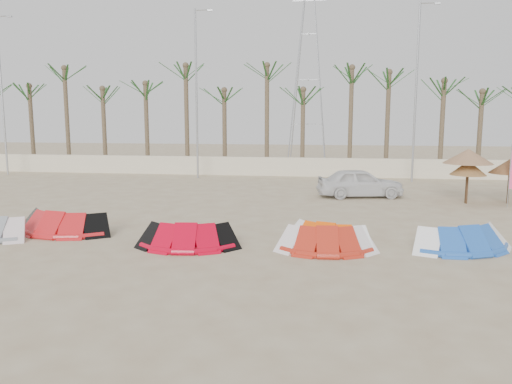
% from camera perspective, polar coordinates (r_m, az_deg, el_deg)
% --- Properties ---
extents(ground, '(120.00, 120.00, 0.00)m').
position_cam_1_polar(ground, '(13.52, -3.69, -9.31)').
color(ground, '#BDB08E').
rests_on(ground, ground).
extents(boundary_wall, '(60.00, 0.30, 1.30)m').
position_cam_1_polar(boundary_wall, '(34.85, 3.78, 2.90)').
color(boundary_wall, beige).
rests_on(boundary_wall, ground).
extents(palm_line, '(52.00, 4.00, 7.70)m').
position_cam_1_polar(palm_line, '(36.20, 5.14, 12.28)').
color(palm_line, brown).
rests_on(palm_line, ground).
extents(lamp_a, '(1.25, 0.14, 11.00)m').
position_cam_1_polar(lamp_a, '(39.70, -27.01, 10.09)').
color(lamp_a, '#A5A8AD').
rests_on(lamp_a, ground).
extents(lamp_b, '(1.25, 0.14, 11.00)m').
position_cam_1_polar(lamp_b, '(33.74, -6.77, 11.37)').
color(lamp_b, '#A5A8AD').
rests_on(lamp_b, ground).
extents(lamp_c, '(1.25, 0.14, 11.00)m').
position_cam_1_polar(lamp_c, '(33.04, 17.88, 11.07)').
color(lamp_c, '#A5A8AD').
rests_on(lamp_c, ground).
extents(pylon, '(3.00, 3.00, 14.00)m').
position_cam_1_polar(pylon, '(40.82, 5.83, 2.81)').
color(pylon, '#A5A8AD').
rests_on(pylon, ground).
extents(kite_red_left, '(3.86, 2.07, 0.90)m').
position_cam_1_polar(kite_red_left, '(19.41, -20.87, -3.02)').
color(kite_red_left, red).
rests_on(kite_red_left, ground).
extents(kite_red_mid, '(3.29, 1.78, 0.90)m').
position_cam_1_polar(kite_red_mid, '(16.29, -7.55, -4.71)').
color(kite_red_mid, red).
rests_on(kite_red_mid, ground).
extents(kite_red_right, '(3.10, 1.71, 0.90)m').
position_cam_1_polar(kite_red_right, '(15.83, 8.06, -5.11)').
color(kite_red_right, red).
rests_on(kite_red_right, ground).
extents(kite_orange, '(3.22, 2.22, 0.90)m').
position_cam_1_polar(kite_orange, '(16.29, 8.05, -4.72)').
color(kite_orange, '#FF5607').
rests_on(kite_orange, ground).
extents(kite_blue, '(3.67, 2.55, 0.90)m').
position_cam_1_polar(kite_blue, '(17.12, 22.44, -4.64)').
color(kite_blue, blue).
rests_on(kite_blue, ground).
extents(parasol_left, '(1.70, 1.70, 2.08)m').
position_cam_1_polar(parasol_left, '(25.76, 23.10, 2.55)').
color(parasol_left, '#4C331E').
rests_on(parasol_left, ground).
extents(parasol_mid, '(1.90, 1.90, 2.16)m').
position_cam_1_polar(parasol_mid, '(26.59, 27.03, 2.65)').
color(parasol_mid, '#4C331E').
rests_on(parasol_mid, ground).
extents(parasol_right, '(2.32, 2.32, 2.62)m').
position_cam_1_polar(parasol_right, '(25.83, 23.10, 3.77)').
color(parasol_right, '#4C331E').
rests_on(parasol_right, ground).
extents(car, '(4.63, 2.58, 1.49)m').
position_cam_1_polar(car, '(26.29, 11.80, 1.04)').
color(car, silver).
rests_on(car, ground).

